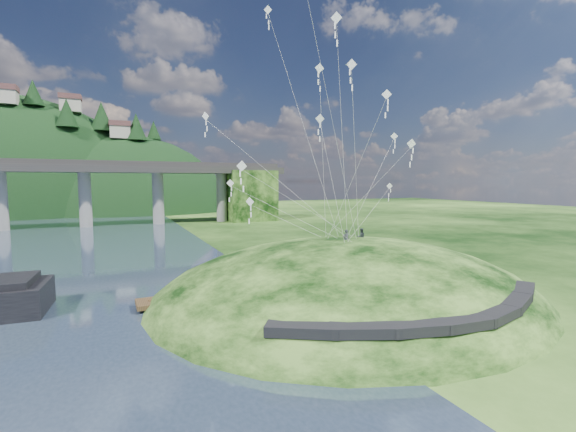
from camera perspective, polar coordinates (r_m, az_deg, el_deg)
name	(u,v)px	position (r m, az deg, el deg)	size (l,w,h in m)	color
ground	(273,315)	(30.55, -2.23, -14.43)	(320.00, 320.00, 0.00)	black
grass_hill	(346,311)	(36.26, 8.66, -13.79)	(36.00, 32.00, 13.00)	black
footpath	(445,314)	(26.24, 22.29, -13.34)	(22.29, 5.84, 0.83)	black
bridge	(31,184)	(97.95, -33.76, 3.98)	(160.00, 11.00, 15.00)	#2D2B2B
far_ridge	(2,237)	(153.38, -36.67, -2.49)	(153.00, 70.00, 94.50)	black
wooden_dock	(227,293)	(34.74, -9.02, -11.24)	(14.95, 2.67, 1.06)	#3E2B19
kite_flyers	(356,229)	(36.77, 10.03, -1.85)	(3.52, 2.14, 1.96)	#272C34
kite_swarm	(312,113)	(34.90, 3.51, 15.00)	(20.49, 16.65, 20.78)	white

